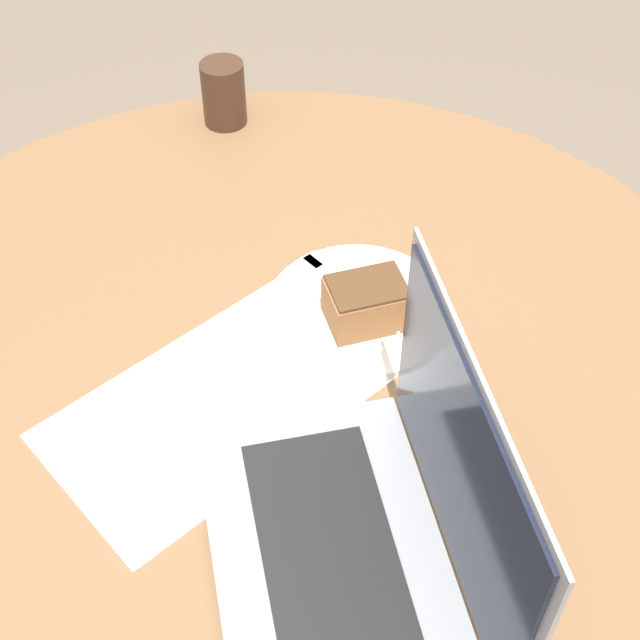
{
  "coord_description": "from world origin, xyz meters",
  "views": [
    {
      "loc": [
        -0.38,
        -0.53,
        1.54
      ],
      "look_at": [
        0.07,
        0.01,
        0.8
      ],
      "focal_mm": 50.0,
      "sensor_mm": 36.0,
      "label": 1
    }
  ],
  "objects": [
    {
      "name": "dining_table",
      "position": [
        0.0,
        0.0,
        0.62
      ],
      "size": [
        1.18,
        1.18,
        0.76
      ],
      "color": "brown",
      "rests_on": "ground_plane"
    },
    {
      "name": "coffee_glass",
      "position": [
        0.25,
        0.45,
        0.81
      ],
      "size": [
        0.06,
        0.06,
        0.1
      ],
      "color": "#3D2619",
      "rests_on": "dining_table"
    },
    {
      "name": "plate",
      "position": [
        0.13,
        0.02,
        0.77
      ],
      "size": [
        0.22,
        0.22,
        0.01
      ],
      "color": "silver",
      "rests_on": "dining_table"
    },
    {
      "name": "laptop",
      "position": [
        -0.08,
        -0.23,
        0.81
      ],
      "size": [
        0.36,
        0.41,
        0.26
      ],
      "rotation": [
        0.0,
        0.0,
        7.37
      ],
      "color": "gray",
      "rests_on": "dining_table"
    },
    {
      "name": "fork",
      "position": [
        0.14,
        0.06,
        0.78
      ],
      "size": [
        0.03,
        0.17,
        0.0
      ],
      "rotation": [
        0.0,
        0.0,
        7.88
      ],
      "color": "silver",
      "rests_on": "plate"
    },
    {
      "name": "paper_document",
      "position": [
        -0.06,
        0.01,
        0.76
      ],
      "size": [
        0.41,
        0.23,
        0.0
      ],
      "rotation": [
        0.0,
        0.0,
        0.04
      ],
      "color": "white",
      "rests_on": "dining_table"
    },
    {
      "name": "cake_slice",
      "position": [
        0.13,
        -0.01,
        0.8
      ],
      "size": [
        0.11,
        0.1,
        0.06
      ],
      "rotation": [
        0.0,
        0.0,
        5.88
      ],
      "color": "brown",
      "rests_on": "plate"
    }
  ]
}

